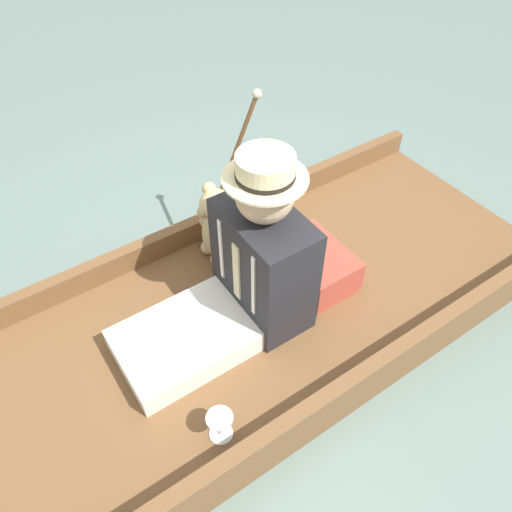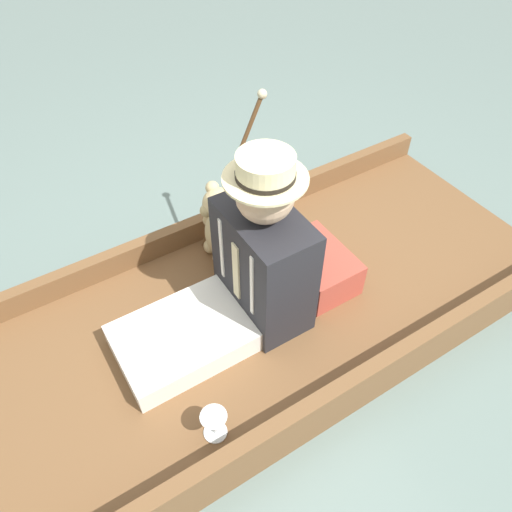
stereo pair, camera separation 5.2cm
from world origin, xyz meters
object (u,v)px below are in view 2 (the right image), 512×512
(teddy_bear, at_px, (220,225))
(wine_glass, at_px, (214,421))
(seated_person, at_px, (245,272))
(walking_cane, at_px, (236,160))

(teddy_bear, bearing_deg, wine_glass, 149.35)
(seated_person, xyz_separation_m, teddy_bear, (0.39, -0.10, -0.10))
(teddy_bear, distance_m, wine_glass, 0.94)
(seated_person, height_order, walking_cane, seated_person)
(teddy_bear, xyz_separation_m, walking_cane, (0.10, -0.16, 0.25))
(teddy_bear, height_order, walking_cane, walking_cane)
(walking_cane, bearing_deg, wine_glass, 144.88)
(teddy_bear, bearing_deg, walking_cane, -57.28)
(teddy_bear, bearing_deg, seated_person, 166.35)
(wine_glass, bearing_deg, teddy_bear, -30.65)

